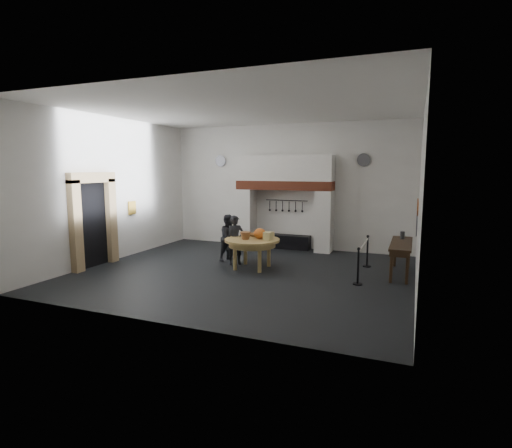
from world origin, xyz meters
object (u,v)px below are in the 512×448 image
at_px(visitor_far, 229,238).
at_px(barrier_post_far, 367,252).
at_px(iron_range, 284,242).
at_px(visitor_near, 235,240).
at_px(barrier_post_near, 358,267).
at_px(work_table, 252,240).
at_px(side_table, 401,244).

height_order(visitor_far, barrier_post_far, visitor_far).
distance_m(iron_range, visitor_near, 3.04).
bearing_deg(visitor_near, visitor_far, 90.83).
relative_size(visitor_near, barrier_post_near, 1.67).
height_order(work_table, barrier_post_far, barrier_post_far).
distance_m(iron_range, visitor_far, 2.78).
bearing_deg(visitor_far, barrier_post_far, -58.33).
relative_size(visitor_near, barrier_post_far, 1.67).
xyz_separation_m(work_table, visitor_far, (-1.05, 0.64, -0.10)).
height_order(work_table, barrier_post_near, barrier_post_near).
xyz_separation_m(visitor_far, barrier_post_near, (4.16, -1.20, -0.29)).
distance_m(work_table, visitor_near, 0.70).
xyz_separation_m(work_table, visitor_near, (-0.65, 0.24, -0.09)).
distance_m(visitor_near, barrier_post_near, 3.86).
distance_m(visitor_far, barrier_post_near, 4.34).
height_order(visitor_far, side_table, visitor_far).
bearing_deg(work_table, iron_range, 90.59).
xyz_separation_m(visitor_near, side_table, (4.72, 0.62, 0.12)).
bearing_deg(visitor_near, iron_range, 33.91).
bearing_deg(visitor_near, work_table, -64.66).
bearing_deg(iron_range, visitor_near, -101.92).
bearing_deg(side_table, visitor_near, -172.50).
distance_m(visitor_near, visitor_far, 0.57).
distance_m(visitor_far, barrier_post_far, 4.25).
relative_size(work_table, side_table, 0.73).
relative_size(visitor_far, barrier_post_near, 1.64).
relative_size(visitor_far, barrier_post_far, 1.64).
distance_m(work_table, side_table, 4.16).
xyz_separation_m(iron_range, work_table, (0.03, -3.18, 0.59)).
distance_m(work_table, barrier_post_far, 3.45).
height_order(barrier_post_near, barrier_post_far, same).
height_order(visitor_far, barrier_post_near, visitor_far).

